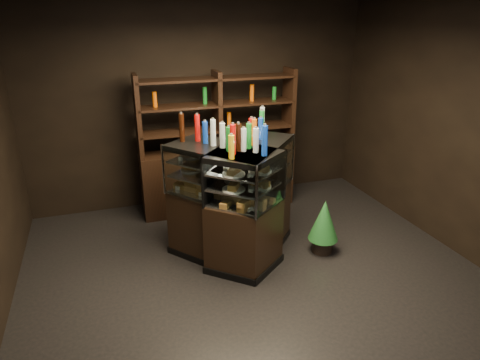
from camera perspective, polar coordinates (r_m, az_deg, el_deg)
The scene contains 7 objects.
ground at distance 4.73m, azimuth 2.87°, elevation -13.81°, with size 5.00×5.00×0.00m, color black.
room_shell at distance 3.94m, azimuth 3.40°, elevation 9.85°, with size 5.02×5.02×3.01m.
display_case at distance 5.02m, azimuth -0.34°, elevation -5.38°, with size 1.61×1.38×1.38m.
food_display at distance 4.79m, azimuth -0.34°, elevation 0.66°, with size 1.21×1.01×0.43m.
bottles_top at distance 4.64m, azimuth -0.38°, elevation 6.22°, with size 1.04×0.87×0.30m.
potted_conifer at distance 5.19m, azimuth 11.17°, elevation -5.17°, with size 0.36×0.36×0.77m.
back_shelving at distance 6.22m, azimuth -2.90°, elevation 1.55°, with size 2.22×0.45×2.00m.
Camera 1 is at (-1.45, -3.58, 2.74)m, focal length 32.00 mm.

